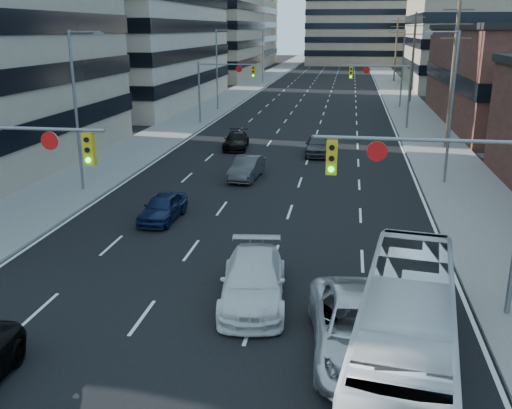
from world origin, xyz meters
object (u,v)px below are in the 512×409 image
object	(u,v)px
white_van	(253,281)
sedan_blue	(163,207)
transit_bus	(406,331)
silver_suv	(361,328)

from	to	relation	value
white_van	sedan_blue	world-z (taller)	white_van
transit_bus	white_van	bearing A→B (deg)	149.21
white_van	transit_bus	bearing A→B (deg)	-45.31
transit_bus	silver_suv	bearing A→B (deg)	147.59
white_van	silver_suv	xyz separation A→B (m)	(3.60, -2.82, 0.06)
white_van	sedan_blue	size ratio (longest dim) A/B	1.38
white_van	sedan_blue	bearing A→B (deg)	119.64
silver_suv	sedan_blue	world-z (taller)	silver_suv
transit_bus	sedan_blue	world-z (taller)	transit_bus
silver_suv	sedan_blue	size ratio (longest dim) A/B	1.56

